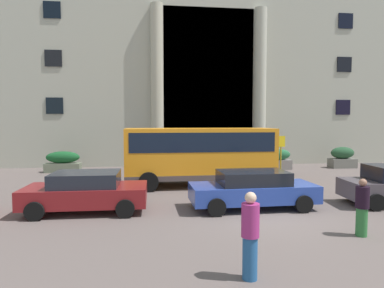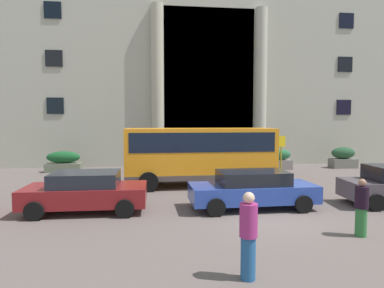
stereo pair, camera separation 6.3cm
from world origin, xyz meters
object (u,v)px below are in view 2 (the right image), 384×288
pedestrian_woman_with_bag (248,235)px  hedge_planter_east (343,158)px  pedestrian_woman_dark_dress (361,208)px  bus_stop_sign (281,152)px  parked_hatchback_near (86,191)px  hedge_planter_entrance_right (63,162)px  motorcycle_far_end (93,188)px  orange_minibus (200,152)px  parked_estate_mid (252,189)px  hedge_planter_entrance_left (280,160)px

pedestrian_woman_with_bag → hedge_planter_east: bearing=-3.9°
pedestrian_woman_dark_dress → bus_stop_sign: bearing=-25.2°
hedge_planter_east → pedestrian_woman_with_bag: bearing=-126.2°
parked_hatchback_near → bus_stop_sign: bearing=32.6°
hedge_planter_entrance_right → motorcycle_far_end: hedge_planter_entrance_right is taller
orange_minibus → pedestrian_woman_with_bag: orange_minibus is taller
orange_minibus → motorcycle_far_end: orange_minibus is taller
parked_estate_mid → motorcycle_far_end: bearing=158.3°
pedestrian_woman_with_bag → pedestrian_woman_dark_dress: bearing=-28.8°
motorcycle_far_end → orange_minibus: bearing=24.0°
hedge_planter_entrance_left → orange_minibus: bearing=-141.0°
bus_stop_sign → parked_estate_mid: bus_stop_sign is taller
parked_estate_mid → motorcycle_far_end: (-6.05, 2.20, -0.25)m
orange_minibus → parked_hatchback_near: 6.39m
hedge_planter_entrance_right → hedge_planter_east: 18.52m
pedestrian_woman_with_bag → parked_hatchback_near: bearing=69.6°
motorcycle_far_end → hedge_planter_entrance_left: bearing=31.7°
orange_minibus → motorcycle_far_end: 5.42m
orange_minibus → pedestrian_woman_with_bag: 9.91m
bus_stop_sign → pedestrian_woman_dark_dress: (-1.41, -9.43, -0.67)m
hedge_planter_east → parked_estate_mid: 13.41m
bus_stop_sign → motorcycle_far_end: size_ratio=1.15×
bus_stop_sign → parked_estate_mid: 7.14m
hedge_planter_entrance_right → pedestrian_woman_with_bag: size_ratio=1.21×
orange_minibus → bus_stop_sign: 5.10m
parked_hatchback_near → motorcycle_far_end: size_ratio=2.05×
hedge_planter_entrance_right → parked_estate_mid: size_ratio=0.47×
hedge_planter_entrance_right → motorcycle_far_end: bearing=-67.7°
bus_stop_sign → hedge_planter_east: 6.81m
pedestrian_woman_dark_dress → pedestrian_woman_with_bag: (-3.80, -2.10, 0.10)m
parked_hatchback_near → pedestrian_woman_dark_dress: pedestrian_woman_dark_dress is taller
hedge_planter_entrance_right → hedge_planter_entrance_left: bearing=-2.1°
orange_minibus → parked_estate_mid: (1.31, -4.52, -0.98)m
orange_minibus → hedge_planter_entrance_right: (-7.91, 5.39, -1.06)m
hedge_planter_entrance_left → pedestrian_woman_with_bag: 16.09m
parked_estate_mid → parked_hatchback_near: (-5.94, 0.22, 0.01)m
bus_stop_sign → parked_hatchback_near: 11.19m
hedge_planter_entrance_left → pedestrian_woman_with_bag: pedestrian_woman_with_bag is taller
orange_minibus → parked_estate_mid: orange_minibus is taller
parked_estate_mid → motorcycle_far_end: parked_estate_mid is taller
hedge_planter_entrance_right → pedestrian_woman_dark_dress: (11.31, -13.17, 0.17)m
motorcycle_far_end → pedestrian_woman_with_bag: (4.35, -7.55, 0.44)m
parked_hatchback_near → motorcycle_far_end: 1.99m
motorcycle_far_end → pedestrian_woman_dark_dress: 9.81m
hedge_planter_entrance_left → pedestrian_woman_dark_dress: 12.93m
hedge_planter_east → pedestrian_woman_with_bag: 18.62m
hedge_planter_entrance_left → motorcycle_far_end: hedge_planter_entrance_left is taller
pedestrian_woman_dark_dress → pedestrian_woman_with_bag: size_ratio=0.90×
hedge_planter_east → motorcycle_far_end: hedge_planter_east is taller
bus_stop_sign → pedestrian_woman_with_bag: bus_stop_sign is taller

